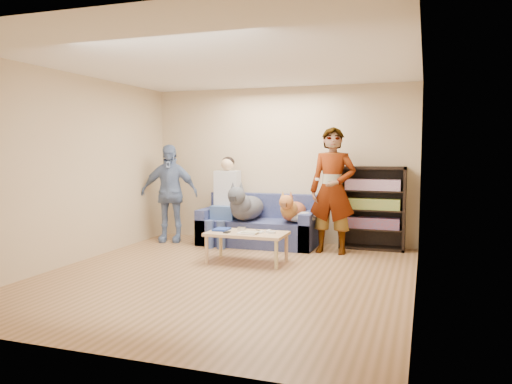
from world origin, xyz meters
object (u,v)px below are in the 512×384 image
(notebook_blue, at_px, (222,229))
(dog_tan, at_px, (292,210))
(sofa, at_px, (259,227))
(coffee_table, at_px, (247,236))
(bookshelf, at_px, (373,206))
(camera_silver, at_px, (242,229))
(dog_gray, at_px, (245,206))
(person_seated, at_px, (225,197))
(person_standing_left, at_px, (169,193))
(person_standing_right, at_px, (333,190))

(notebook_blue, distance_m, dog_tan, 1.34)
(sofa, xyz_separation_m, coffee_table, (0.25, -1.28, 0.09))
(coffee_table, relative_size, bookshelf, 0.85)
(camera_silver, height_order, dog_tan, dog_tan)
(dog_gray, bearing_deg, coffee_table, -68.93)
(sofa, relative_size, person_seated, 1.29)
(dog_tan, height_order, coffee_table, dog_tan)
(sofa, bearing_deg, person_standing_left, -171.60)
(bookshelf, bearing_deg, person_standing_right, -136.89)
(notebook_blue, relative_size, dog_tan, 0.23)
(sofa, relative_size, coffee_table, 1.73)
(person_standing_right, bearing_deg, coffee_table, -132.61)
(person_standing_right, distance_m, dog_tan, 0.75)
(camera_silver, bearing_deg, notebook_blue, -165.96)
(camera_silver, bearing_deg, dog_tan, 65.30)
(camera_silver, distance_m, person_seated, 1.28)
(sofa, height_order, dog_tan, dog_tan)
(person_standing_left, bearing_deg, dog_tan, -11.82)
(sofa, bearing_deg, dog_tan, -12.92)
(person_standing_left, distance_m, person_seated, 0.99)
(dog_tan, bearing_deg, notebook_blue, -124.46)
(person_standing_left, distance_m, camera_silver, 1.94)
(notebook_blue, distance_m, coffee_table, 0.41)
(person_standing_left, bearing_deg, camera_silver, -43.60)
(sofa, bearing_deg, dog_gray, -120.44)
(person_standing_left, relative_size, person_seated, 1.12)
(camera_silver, height_order, bookshelf, bookshelf)
(sofa, height_order, bookshelf, bookshelf)
(camera_silver, height_order, dog_gray, dog_gray)
(person_seated, relative_size, coffee_table, 1.34)
(person_standing_right, distance_m, person_standing_left, 2.79)
(person_standing_left, xyz_separation_m, sofa, (1.53, 0.23, -0.54))
(sofa, bearing_deg, camera_silver, -83.74)
(person_standing_left, bearing_deg, dog_gray, -15.33)
(person_standing_right, relative_size, person_seated, 1.29)
(person_standing_left, bearing_deg, sofa, -5.82)
(person_standing_right, height_order, dog_tan, person_standing_right)
(bookshelf, bearing_deg, person_seated, -171.28)
(coffee_table, bearing_deg, dog_gray, 111.07)
(person_standing_right, xyz_separation_m, bookshelf, (0.54, 0.51, -0.27))
(notebook_blue, bearing_deg, coffee_table, -7.13)
(person_standing_left, relative_size, coffee_table, 1.50)
(person_standing_right, xyz_separation_m, dog_tan, (-0.66, 0.14, -0.34))
(camera_silver, distance_m, coffee_table, 0.18)
(person_standing_right, distance_m, dog_gray, 1.44)
(person_standing_right, xyz_separation_m, camera_silver, (-1.13, -0.89, -0.50))
(person_standing_left, distance_m, coffee_table, 2.12)
(person_standing_right, relative_size, coffee_table, 1.73)
(coffee_table, bearing_deg, sofa, 100.92)
(person_seated, relative_size, bookshelf, 1.13)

